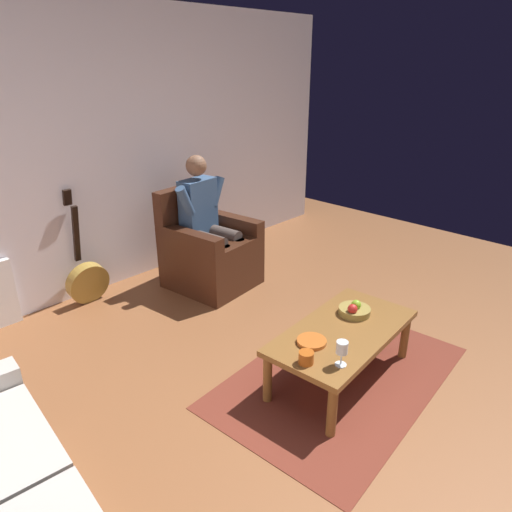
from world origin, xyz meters
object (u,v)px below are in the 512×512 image
person_seated (208,219)px  wine_glass_near (342,349)px  coffee_table (343,336)px  candle_jar (306,358)px  armchair (209,252)px  fruit_bowl (354,310)px  decorative_dish (312,341)px  guitar (87,279)px

person_seated → wine_glass_near: bearing=64.4°
coffee_table → candle_jar: bearing=5.8°
armchair → coffee_table: armchair is taller
coffee_table → fruit_bowl: 0.25m
armchair → person_seated: (-0.00, 0.01, 0.34)m
person_seated → armchair: bearing=-90.0°
armchair → wine_glass_near: bearing=64.5°
coffee_table → decorative_dish: 0.29m
armchair → decorative_dish: 1.85m
fruit_bowl → decorative_dish: size_ratio=1.17×
fruit_bowl → guitar: bearing=-68.8°
guitar → decorative_dish: bearing=99.4°
person_seated → decorative_dish: (0.64, 1.73, -0.27)m
fruit_bowl → wine_glass_near: bearing=25.2°
wine_glass_near → coffee_table: bearing=-148.6°
armchair → wine_glass_near: armchair is taller
candle_jar → guitar: bearing=-85.6°
candle_jar → armchair: bearing=-114.4°
guitar → wine_glass_near: 2.56m
person_seated → fruit_bowl: size_ratio=5.61×
coffee_table → wine_glass_near: bearing=31.4°
coffee_table → wine_glass_near: (0.34, 0.21, 0.16)m
wine_glass_near → fruit_bowl: bearing=-154.8°
armchair → candle_jar: (0.83, 1.84, 0.09)m
guitar → decorative_dish: 2.29m
fruit_bowl → decorative_dish: (0.50, 0.00, -0.02)m
fruit_bowl → person_seated: bearing=-94.6°
candle_jar → coffee_table: bearing=-174.2°
armchair → coffee_table: bearing=72.5°
armchair → decorative_dish: bearing=63.7°
wine_glass_near → fruit_bowl: (-0.57, -0.27, -0.08)m
armchair → coffee_table: (0.36, 1.79, 0.00)m
decorative_dish → fruit_bowl: bearing=-180.0°
person_seated → decorative_dish: 1.86m
guitar → candle_jar: guitar is taller
person_seated → fruit_bowl: 1.75m
armchair → wine_glass_near: 2.13m
candle_jar → decorative_dish: bearing=-151.7°
fruit_bowl → candle_jar: fruit_bowl is taller
wine_glass_near → candle_jar: 0.22m
decorative_dish → coffee_table: bearing=168.4°
guitar → fruit_bowl: 2.43m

